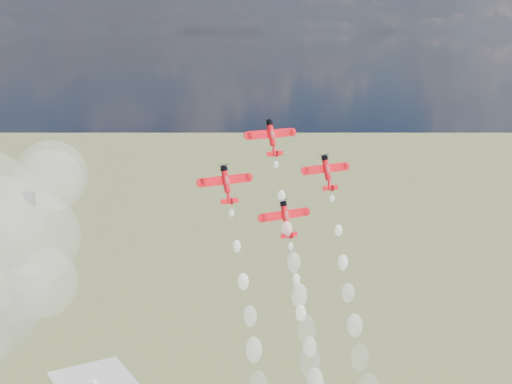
{
  "coord_description": "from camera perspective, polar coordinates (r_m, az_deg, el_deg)",
  "views": [
    {
      "loc": [
        -75.41,
        -129.7,
        138.59
      ],
      "look_at": [
        3.15,
        6.69,
        103.13
      ],
      "focal_mm": 50.0,
      "sensor_mm": 36.0,
      "label": 1
    }
  ],
  "objects": [
    {
      "name": "plane_slot",
      "position": [
        163.11,
        2.4,
        -2.11
      ],
      "size": [
        12.1,
        5.26,
        8.33
      ],
      "rotation": [
        1.23,
        0.0,
        0.0
      ],
      "color": "red",
      "rests_on": "ground"
    },
    {
      "name": "plane_left",
      "position": [
        157.11,
        -2.38,
        0.68
      ],
      "size": [
        12.1,
        5.26,
        8.33
      ],
      "rotation": [
        1.23,
        0.0,
        0.0
      ],
      "color": "red",
      "rests_on": "ground"
    },
    {
      "name": "drifted_smoke_cloud",
      "position": [
        165.44,
        -19.34,
        -4.5
      ],
      "size": [
        50.26,
        37.26,
        53.79
      ],
      "color": "white",
      "rests_on": "ground"
    },
    {
      "name": "smoke_trail_lead",
      "position": [
        164.86,
        4.29,
        -12.44
      ],
      "size": [
        5.29,
        21.49,
        53.28
      ],
      "color": "white",
      "rests_on": "plane_lead"
    },
    {
      "name": "plane_right",
      "position": [
        171.12,
        5.71,
        1.62
      ],
      "size": [
        12.1,
        5.26,
        8.33
      ],
      "rotation": [
        1.23,
        0.0,
        0.0
      ],
      "color": "red",
      "rests_on": "ground"
    },
    {
      "name": "smoke_trail_right",
      "position": [
        173.93,
        8.66,
        -14.44
      ],
      "size": [
        5.19,
        20.69,
        53.33
      ],
      "color": "white",
      "rests_on": "plane_right"
    },
    {
      "name": "plane_lead",
      "position": [
        164.84,
        1.27,
        4.42
      ],
      "size": [
        12.1,
        5.26,
        8.33
      ],
      "rotation": [
        1.23,
        0.0,
        0.0
      ],
      "color": "red",
      "rests_on": "ground"
    }
  ]
}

